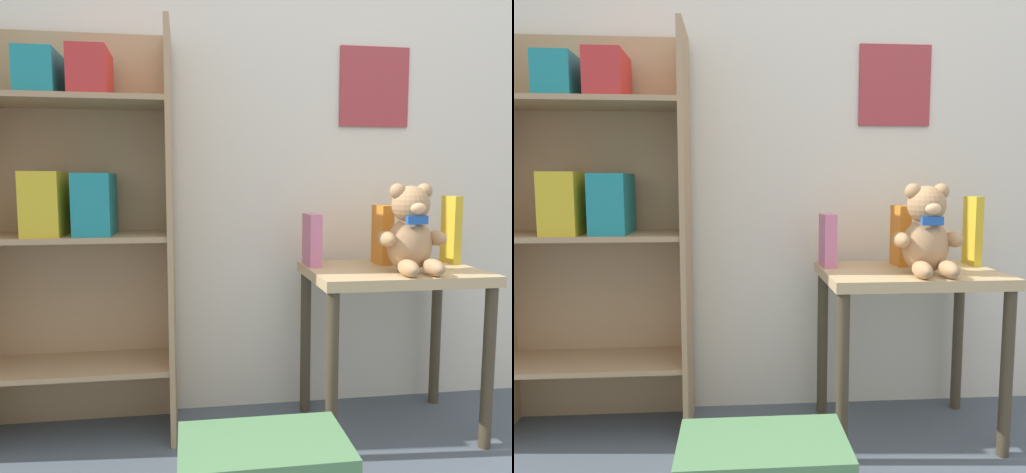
% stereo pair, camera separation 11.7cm
% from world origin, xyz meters
% --- Properties ---
extents(wall_back, '(4.80, 0.07, 2.50)m').
position_xyz_m(wall_back, '(0.00, 1.50, 1.25)').
color(wall_back, silver).
rests_on(wall_back, ground_plane).
extents(bookshelf_side, '(0.68, 0.28, 1.42)m').
position_xyz_m(bookshelf_side, '(-1.02, 1.35, 0.80)').
color(bookshelf_side, tan).
rests_on(bookshelf_side, ground_plane).
extents(display_table, '(0.60, 0.41, 0.59)m').
position_xyz_m(display_table, '(0.09, 1.21, 0.49)').
color(display_table, tan).
rests_on(display_table, ground_plane).
extents(teddy_bear, '(0.23, 0.21, 0.30)m').
position_xyz_m(teddy_bear, '(0.11, 1.14, 0.73)').
color(teddy_bear, tan).
rests_on(teddy_bear, display_table).
extents(book_standing_pink, '(0.04, 0.12, 0.19)m').
position_xyz_m(book_standing_pink, '(-0.18, 1.31, 0.69)').
color(book_standing_pink, '#D17093').
rests_on(book_standing_pink, display_table).
extents(book_standing_orange, '(0.04, 0.11, 0.22)m').
position_xyz_m(book_standing_orange, '(0.09, 1.31, 0.70)').
color(book_standing_orange, orange).
rests_on(book_standing_orange, display_table).
extents(book_standing_yellow, '(0.03, 0.11, 0.25)m').
position_xyz_m(book_standing_yellow, '(0.36, 1.31, 0.72)').
color(book_standing_yellow, gold).
rests_on(book_standing_yellow, display_table).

